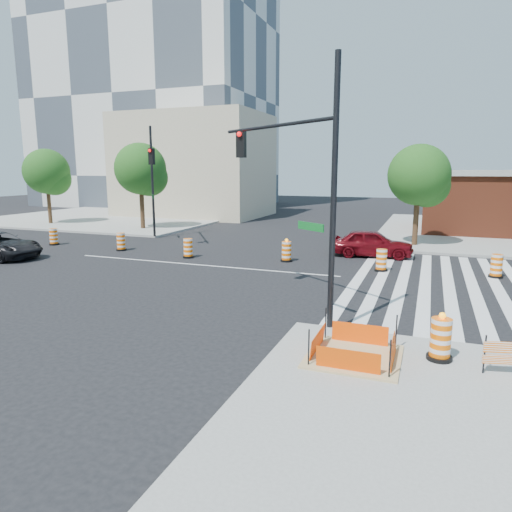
{
  "coord_description": "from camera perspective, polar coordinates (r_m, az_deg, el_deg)",
  "views": [
    {
      "loc": [
        10.5,
        -19.56,
        4.63
      ],
      "look_at": [
        4.42,
        -3.68,
        1.4
      ],
      "focal_mm": 32.0,
      "sensor_mm": 36.0,
      "label": 1
    }
  ],
  "objects": [
    {
      "name": "median_drum_3",
      "position": [
        23.32,
        3.83,
        0.5
      ],
      "size": [
        0.6,
        0.6,
        1.18
      ],
      "color": "black",
      "rests_on": "ground"
    },
    {
      "name": "median_drum_0",
      "position": [
        31.1,
        -23.96,
        2.15
      ],
      "size": [
        0.6,
        0.6,
        1.02
      ],
      "color": "black",
      "rests_on": "ground"
    },
    {
      "name": "median_drum_1",
      "position": [
        27.57,
        -16.51,
        1.65
      ],
      "size": [
        0.6,
        0.6,
        1.02
      ],
      "color": "black",
      "rests_on": "ground"
    },
    {
      "name": "sidewalk_nw",
      "position": [
        47.37,
        -16.24,
        4.81
      ],
      "size": [
        22.0,
        22.0,
        0.15
      ],
      "primitive_type": "cube",
      "color": "gray",
      "rests_on": "ground"
    },
    {
      "name": "red_coupe",
      "position": [
        25.31,
        14.29,
        1.56
      ],
      "size": [
        4.44,
        2.12,
        1.46
      ],
      "primitive_type": "imported",
      "rotation": [
        0.0,
        0.0,
        1.66
      ],
      "color": "#5B070E",
      "rests_on": "ground"
    },
    {
      "name": "tree_north_c",
      "position": [
        28.99,
        19.75,
        9.1
      ],
      "size": [
        3.62,
        3.6,
        6.12
      ],
      "color": "#382314",
      "rests_on": "ground"
    },
    {
      "name": "lane_centerline",
      "position": [
        22.68,
        -7.14,
        -1.1
      ],
      "size": [
        14.0,
        0.12,
        0.01
      ],
      "primitive_type": "cube",
      "color": "silver",
      "rests_on": "ground"
    },
    {
      "name": "tree_north_a",
      "position": [
        42.39,
        -24.62,
        9.29
      ],
      "size": [
        3.73,
        3.73,
        6.34
      ],
      "color": "#382314",
      "rests_on": "ground"
    },
    {
      "name": "median_drum_4",
      "position": [
        21.83,
        15.41,
        -0.6
      ],
      "size": [
        0.6,
        0.6,
        1.02
      ],
      "color": "black",
      "rests_on": "ground"
    },
    {
      "name": "median_drum_5",
      "position": [
        22.37,
        27.84,
        -1.2
      ],
      "size": [
        0.6,
        0.6,
        1.02
      ],
      "color": "black",
      "rests_on": "ground"
    },
    {
      "name": "signal_pole_nw",
      "position": [
        30.26,
        -12.87,
        10.24
      ],
      "size": [
        3.17,
        4.67,
        7.31
      ],
      "rotation": [
        0.0,
        0.0,
        -0.98
      ],
      "color": "black",
      "rests_on": "ground"
    },
    {
      "name": "pit_drum",
      "position": [
        11.87,
        22.06,
        -9.73
      ],
      "size": [
        0.6,
        0.6,
        1.18
      ],
      "color": "black",
      "rests_on": "ground"
    },
    {
      "name": "tower_nw",
      "position": [
        66.17,
        -12.74,
        26.18
      ],
      "size": [
        28.0,
        18.0,
        45.0
      ],
      "primitive_type": "cube",
      "color": "silver",
      "rests_on": "ground"
    },
    {
      "name": "ground",
      "position": [
        22.68,
        -7.14,
        -1.11
      ],
      "size": [
        120.0,
        120.0,
        0.0
      ],
      "primitive_type": "plane",
      "color": "black",
      "rests_on": "ground"
    },
    {
      "name": "tree_north_b",
      "position": [
        36.38,
        -14.14,
        10.16
      ],
      "size": [
        3.92,
        3.91,
        6.64
      ],
      "color": "#382314",
      "rests_on": "ground"
    },
    {
      "name": "median_drum_2",
      "position": [
        24.52,
        -8.48,
        0.89
      ],
      "size": [
        0.6,
        0.6,
        1.02
      ],
      "color": "black",
      "rests_on": "ground"
    },
    {
      "name": "crosswalk_east",
      "position": [
        20.11,
        21.66,
        -3.32
      ],
      "size": [
        6.75,
        13.5,
        0.01
      ],
      "color": "silver",
      "rests_on": "ground"
    },
    {
      "name": "barricade",
      "position": [
        11.63,
        28.29,
        -10.64
      ],
      "size": [
        0.75,
        0.22,
        0.9
      ],
      "rotation": [
        0.0,
        0.0,
        0.25
      ],
      "color": "#FF6705",
      "rests_on": "ground"
    },
    {
      "name": "signal_pole_se",
      "position": [
        13.97,
        5.28,
        10.71
      ],
      "size": [
        4.72,
        3.41,
        7.54
      ],
      "rotation": [
        0.0,
        0.0,
        2.52
      ],
      "color": "black",
      "rests_on": "ground"
    },
    {
      "name": "beige_midrise",
      "position": [
        47.26,
        -7.64,
        11.11
      ],
      "size": [
        14.0,
        10.0,
        10.0
      ],
      "primitive_type": "cube",
      "color": "#B6AA8B",
      "rests_on": "ground"
    },
    {
      "name": "excavation_pit",
      "position": [
        11.54,
        12.13,
        -11.95
      ],
      "size": [
        2.2,
        2.2,
        0.9
      ],
      "color": "tan",
      "rests_on": "ground"
    }
  ]
}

